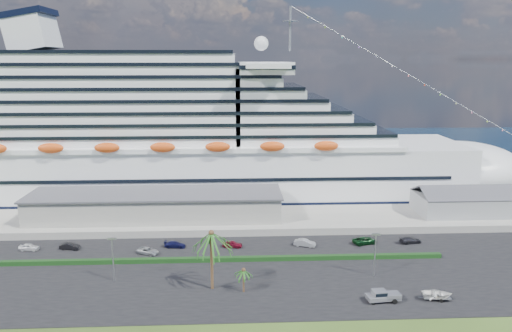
{
  "coord_description": "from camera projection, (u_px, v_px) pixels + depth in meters",
  "views": [
    {
      "loc": [
        -6.14,
        -77.74,
        39.7
      ],
      "look_at": [
        -1.05,
        30.0,
        16.58
      ],
      "focal_mm": 35.0,
      "sensor_mm": 36.0,
      "label": 1
    }
  ],
  "objects": [
    {
      "name": "ground",
      "position": [
        271.0,
        298.0,
        84.53
      ],
      "size": [
        420.0,
        420.0,
        0.0
      ],
      "primitive_type": "plane",
      "color": "#2F4617",
      "rests_on": "ground"
    },
    {
      "name": "asphalt_lot",
      "position": [
        266.0,
        271.0,
        95.26
      ],
      "size": [
        140.0,
        38.0,
        0.12
      ],
      "primitive_type": "cube",
      "color": "black",
      "rests_on": "ground"
    },
    {
      "name": "wharf",
      "position": [
        258.0,
        219.0,
        123.41
      ],
      "size": [
        240.0,
        20.0,
        1.8
      ],
      "primitive_type": "cube",
      "color": "gray",
      "rests_on": "ground"
    },
    {
      "name": "water",
      "position": [
        247.0,
        155.0,
        211.5
      ],
      "size": [
        420.0,
        160.0,
        0.02
      ],
      "primitive_type": "cube",
      "color": "black",
      "rests_on": "ground"
    },
    {
      "name": "cruise_ship",
      "position": [
        179.0,
        141.0,
        142.55
      ],
      "size": [
        191.0,
        38.0,
        54.0
      ],
      "color": "silver",
      "rests_on": "ground"
    },
    {
      "name": "terminal_building",
      "position": [
        156.0,
        205.0,
        121.39
      ],
      "size": [
        61.0,
        15.0,
        6.3
      ],
      "color": "gray",
      "rests_on": "wharf"
    },
    {
      "name": "port_shed",
      "position": [
        465.0,
        203.0,
        125.08
      ],
      "size": [
        24.0,
        12.31,
        7.37
      ],
      "color": "gray",
      "rests_on": "wharf"
    },
    {
      "name": "hedge",
      "position": [
        225.0,
        259.0,
        99.67
      ],
      "size": [
        88.0,
        1.1,
        0.9
      ],
      "primitive_type": "cube",
      "color": "black",
      "rests_on": "asphalt_lot"
    },
    {
      "name": "lamp_post_left",
      "position": [
        113.0,
        254.0,
        89.93
      ],
      "size": [
        1.6,
        0.35,
        8.27
      ],
      "color": "gray",
      "rests_on": "asphalt_lot"
    },
    {
      "name": "lamp_post_right",
      "position": [
        375.0,
        249.0,
        92.15
      ],
      "size": [
        1.6,
        0.35,
        8.27
      ],
      "color": "gray",
      "rests_on": "asphalt_lot"
    },
    {
      "name": "palm_tall",
      "position": [
        211.0,
        240.0,
        86.05
      ],
      "size": [
        8.82,
        8.82,
        11.13
      ],
      "color": "#47301E",
      "rests_on": "ground"
    },
    {
      "name": "palm_short",
      "position": [
        244.0,
        273.0,
        86.0
      ],
      "size": [
        3.53,
        3.53,
        4.56
      ],
      "color": "#47301E",
      "rests_on": "ground"
    },
    {
      "name": "parked_car_0",
      "position": [
        29.0,
        247.0,
        105.41
      ],
      "size": [
        4.34,
        2.13,
        1.43
      ],
      "primitive_type": "imported",
      "rotation": [
        0.0,
        0.0,
        1.46
      ],
      "color": "white",
      "rests_on": "asphalt_lot"
    },
    {
      "name": "parked_car_1",
      "position": [
        70.0,
        246.0,
        105.86
      ],
      "size": [
        4.39,
        2.05,
        1.39
      ],
      "primitive_type": "imported",
      "rotation": [
        0.0,
        0.0,
        1.43
      ],
      "color": "black",
      "rests_on": "asphalt_lot"
    },
    {
      "name": "parked_car_2",
      "position": [
        148.0,
        251.0,
        103.45
      ],
      "size": [
        5.15,
        3.92,
        1.3
      ],
      "primitive_type": "imported",
      "rotation": [
        0.0,
        0.0,
        1.14
      ],
      "color": "#9EA2A6",
      "rests_on": "asphalt_lot"
    },
    {
      "name": "parked_car_3",
      "position": [
        175.0,
        244.0,
        107.04
      ],
      "size": [
        4.76,
        2.47,
        1.32
      ],
      "primitive_type": "imported",
      "rotation": [
        0.0,
        0.0,
        1.43
      ],
      "color": "#121440",
      "rests_on": "asphalt_lot"
    },
    {
      "name": "parked_car_4",
      "position": [
        232.0,
        244.0,
        107.04
      ],
      "size": [
        4.48,
        2.4,
        1.45
      ],
      "primitive_type": "imported",
      "rotation": [
        0.0,
        0.0,
        1.4
      ],
      "color": "maroon",
      "rests_on": "asphalt_lot"
    },
    {
      "name": "parked_car_5",
      "position": [
        305.0,
        243.0,
        107.65
      ],
      "size": [
        4.9,
        3.08,
        1.53
      ],
      "primitive_type": "imported",
      "rotation": [
        0.0,
        0.0,
        1.23
      ],
      "color": "#96989D",
      "rests_on": "asphalt_lot"
    },
    {
      "name": "parked_car_6",
      "position": [
        365.0,
        240.0,
        109.1
      ],
      "size": [
        5.94,
        3.97,
        1.51
      ],
      "primitive_type": "imported",
      "rotation": [
        0.0,
        0.0,
        1.86
      ],
      "color": "black",
      "rests_on": "asphalt_lot"
    },
    {
      "name": "parked_car_7",
      "position": [
        410.0,
        240.0,
        109.48
      ],
      "size": [
        5.02,
        2.68,
        1.38
      ],
      "primitive_type": "imported",
      "rotation": [
        0.0,
        0.0,
        1.73
      ],
      "color": "black",
      "rests_on": "asphalt_lot"
    },
    {
      "name": "pickup_truck",
      "position": [
        383.0,
        295.0,
        82.99
      ],
      "size": [
        5.82,
        2.64,
        1.99
      ],
      "color": "black",
      "rests_on": "asphalt_lot"
    },
    {
      "name": "boat_trailer",
      "position": [
        437.0,
        294.0,
        83.47
      ],
      "size": [
        5.84,
        4.1,
        1.64
      ],
      "color": "gray",
      "rests_on": "asphalt_lot"
    }
  ]
}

